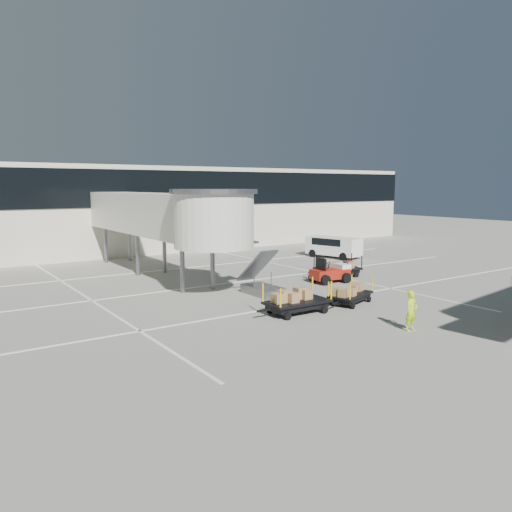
% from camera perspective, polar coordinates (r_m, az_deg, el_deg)
% --- Properties ---
extents(ground, '(140.00, 140.00, 0.00)m').
position_cam_1_polar(ground, '(25.90, 9.77, -5.95)').
color(ground, gray).
rests_on(ground, ground).
extents(lane_markings, '(40.00, 30.00, 0.02)m').
position_cam_1_polar(lane_markings, '(32.71, -2.55, -2.90)').
color(lane_markings, white).
rests_on(lane_markings, ground).
extents(terminal, '(64.00, 12.11, 15.20)m').
position_cam_1_polar(terminal, '(50.96, -14.64, 5.40)').
color(terminal, beige).
rests_on(terminal, ground).
extents(jet_bridge, '(5.70, 20.40, 6.03)m').
position_cam_1_polar(jet_bridge, '(33.22, -10.15, 4.58)').
color(jet_bridge, silver).
rests_on(jet_bridge, ground).
extents(baggage_tug, '(2.63, 1.84, 1.65)m').
position_cam_1_polar(baggage_tug, '(32.63, 8.54, -1.96)').
color(baggage_tug, maroon).
rests_on(baggage_tug, ground).
extents(suitcase_cart, '(3.85, 2.28, 1.48)m').
position_cam_1_polar(suitcase_cart, '(34.70, 9.17, -1.48)').
color(suitcase_cart, black).
rests_on(suitcase_cart, ground).
extents(box_cart_near, '(3.42, 2.15, 1.32)m').
position_cam_1_polar(box_cart_near, '(26.89, 10.78, -4.32)').
color(box_cart_near, black).
rests_on(box_cart_near, ground).
extents(box_cart_far, '(3.98, 1.67, 1.55)m').
position_cam_1_polar(box_cart_far, '(24.52, 4.67, -5.24)').
color(box_cart_far, black).
rests_on(box_cart_far, ground).
extents(ground_worker, '(0.66, 0.45, 1.77)m').
position_cam_1_polar(ground_worker, '(22.54, 17.34, -5.98)').
color(ground_worker, '#AFD916').
rests_on(ground_worker, ground).
extents(minivan, '(2.98, 5.03, 1.79)m').
position_cam_1_polar(minivan, '(43.97, 8.73, 1.22)').
color(minivan, white).
rests_on(minivan, ground).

